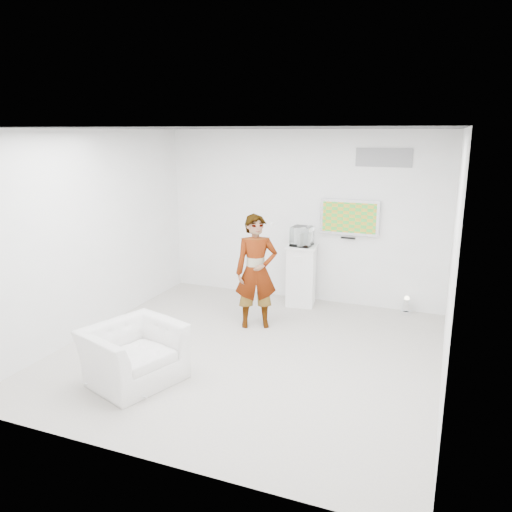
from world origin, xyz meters
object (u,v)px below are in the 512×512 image
at_px(tv, 350,217).
at_px(armchair, 133,354).
at_px(person, 256,272).
at_px(floor_uplight, 406,306).
at_px(pedestal, 301,275).

height_order(tv, armchair, tv).
bearing_deg(person, floor_uplight, 7.35).
bearing_deg(pedestal, armchair, -107.94).
bearing_deg(floor_uplight, person, -146.91).
relative_size(tv, person, 0.57).
bearing_deg(floor_uplight, tv, 173.29).
distance_m(tv, floor_uplight, 1.75).
relative_size(person, floor_uplight, 5.95).
height_order(tv, floor_uplight, tv).
distance_m(person, pedestal, 1.33).
height_order(person, pedestal, person).
xyz_separation_m(person, pedestal, (0.36, 1.23, -0.35)).
distance_m(person, floor_uplight, 2.66).
distance_m(armchair, floor_uplight, 4.60).
bearing_deg(tv, floor_uplight, -6.71).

